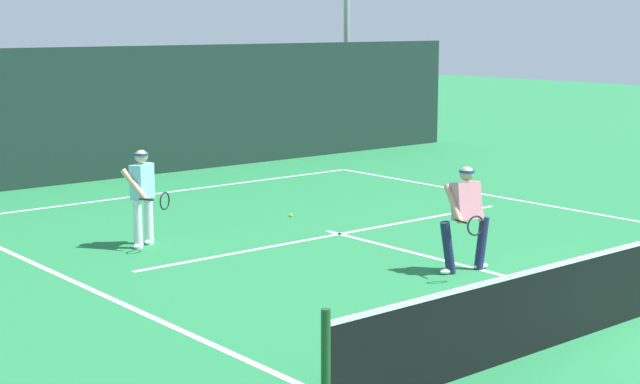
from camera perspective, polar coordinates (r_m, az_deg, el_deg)
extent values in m
cube|color=white|center=(21.42, -8.69, 0.03)|extent=(9.98, 0.10, 0.01)
cube|color=white|center=(16.96, 1.16, -2.49)|extent=(8.14, 0.10, 0.01)
cube|color=white|center=(14.98, 8.38, -4.28)|extent=(0.10, 6.40, 0.01)
cylinder|color=#1E4723|center=(8.98, 0.34, -10.29)|extent=(0.09, 0.09, 1.11)
cylinder|color=#1E234C|center=(14.71, 9.50, -2.99)|extent=(0.26, 0.18, 0.81)
cylinder|color=#1E234C|center=(14.34, 7.55, -3.28)|extent=(0.30, 0.19, 0.81)
ellipsoid|color=white|center=(14.79, 9.46, -4.32)|extent=(0.28, 0.16, 0.09)
ellipsoid|color=white|center=(14.42, 7.51, -4.64)|extent=(0.28, 0.16, 0.09)
cube|color=pink|center=(14.38, 8.60, -0.51)|extent=(0.46, 0.37, 0.58)
cylinder|color=tan|center=(14.53, 9.32, -0.53)|extent=(0.24, 0.14, 0.61)
cylinder|color=tan|center=(14.25, 7.87, -0.69)|extent=(0.17, 0.44, 0.55)
sphere|color=tan|center=(14.32, 8.65, 1.07)|extent=(0.21, 0.21, 0.21)
cylinder|color=#19478C|center=(14.31, 8.65, 1.22)|extent=(0.27, 0.27, 0.04)
cylinder|color=black|center=(14.07, 8.30, -1.73)|extent=(0.08, 0.26, 0.03)
torus|color=black|center=(13.81, 9.15, -1.97)|extent=(0.29, 0.08, 0.29)
cylinder|color=silver|center=(16.39, -10.05, -1.65)|extent=(0.20, 0.20, 0.81)
cylinder|color=silver|center=(16.11, -10.69, -1.87)|extent=(0.20, 0.20, 0.81)
ellipsoid|color=white|center=(16.47, -10.02, -2.87)|extent=(0.28, 0.22, 0.09)
ellipsoid|color=white|center=(16.19, -10.65, -3.11)|extent=(0.28, 0.22, 0.09)
cube|color=#8CCCE0|center=(16.13, -10.44, 0.64)|extent=(0.48, 0.40, 0.57)
cylinder|color=tan|center=(16.33, -10.01, 0.67)|extent=(0.23, 0.18, 0.63)
cylinder|color=tan|center=(15.94, -10.89, 0.42)|extent=(0.32, 0.48, 0.52)
sphere|color=tan|center=(16.07, -10.49, 2.07)|extent=(0.22, 0.22, 0.22)
cylinder|color=#19478C|center=(16.06, -10.49, 2.21)|extent=(0.32, 0.32, 0.04)
cylinder|color=black|center=(15.80, -10.19, -0.44)|extent=(0.15, 0.24, 0.03)
torus|color=black|center=(15.63, -9.14, -0.53)|extent=(0.27, 0.16, 0.29)
sphere|color=#D1E033|center=(18.45, -1.73, -1.37)|extent=(0.07, 0.07, 0.07)
cube|color=#182D27|center=(23.35, -11.93, 4.58)|extent=(21.85, 0.12, 3.11)
cylinder|color=#9EA39E|center=(29.30, 1.58, 9.50)|extent=(0.18, 0.18, 6.84)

